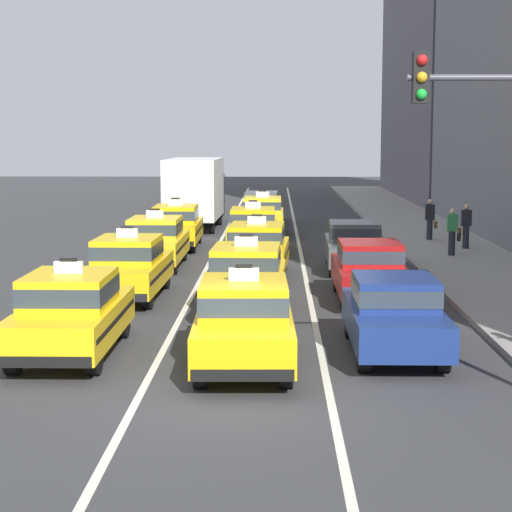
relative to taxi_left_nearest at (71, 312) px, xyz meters
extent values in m
plane|color=#353538|center=(3.36, -2.79, -0.88)|extent=(160.00, 160.00, 0.00)
cube|color=silver|center=(1.76, 17.21, -0.87)|extent=(0.14, 80.00, 0.01)
cube|color=silver|center=(4.96, 17.21, -0.87)|extent=(0.14, 80.00, 0.01)
cube|color=gray|center=(10.56, 12.21, -0.80)|extent=(4.00, 90.00, 0.15)
cylinder|color=black|center=(-0.74, 1.58, -0.56)|extent=(0.24, 0.64, 0.64)
cylinder|color=black|center=(0.74, 1.58, -0.56)|extent=(0.24, 0.64, 0.64)
cylinder|color=black|center=(-0.74, -1.48, -0.56)|extent=(0.24, 0.64, 0.64)
cylinder|color=black|center=(0.74, -1.48, -0.56)|extent=(0.24, 0.64, 0.64)
cube|color=yellow|center=(0.00, 0.05, -0.21)|extent=(1.80, 4.50, 0.70)
cube|color=black|center=(0.00, 0.05, -0.16)|extent=(1.82, 4.14, 0.10)
cube|color=yellow|center=(0.00, -0.10, 0.46)|extent=(1.60, 2.10, 0.64)
cube|color=#2D3842|center=(0.00, -0.10, 0.46)|extent=(1.62, 2.12, 0.35)
cube|color=white|center=(0.00, -0.10, 0.90)|extent=(0.56, 0.12, 0.24)
cube|color=black|center=(0.00, -0.10, 1.05)|extent=(0.32, 0.11, 0.06)
cube|color=black|center=(0.00, 2.26, -0.46)|extent=(1.71, 0.14, 0.20)
cube|color=black|center=(0.00, -2.16, -0.46)|extent=(1.71, 0.14, 0.20)
cylinder|color=black|center=(-0.59, 7.87, -0.56)|extent=(0.25, 0.64, 0.64)
cylinder|color=black|center=(0.89, 7.84, -0.56)|extent=(0.25, 0.64, 0.64)
cylinder|color=black|center=(-0.65, 4.81, -0.56)|extent=(0.25, 0.64, 0.64)
cylinder|color=black|center=(0.82, 4.78, -0.56)|extent=(0.25, 0.64, 0.64)
cube|color=yellow|center=(0.12, 6.32, -0.21)|extent=(1.89, 4.54, 0.70)
cube|color=black|center=(0.12, 6.32, -0.16)|extent=(1.90, 4.18, 0.10)
cube|color=yellow|center=(0.11, 6.17, 0.46)|extent=(1.64, 2.13, 0.64)
cube|color=#2D3842|center=(0.11, 6.17, 0.46)|extent=(1.66, 2.15, 0.35)
cube|color=white|center=(0.11, 6.17, 0.90)|extent=(0.56, 0.13, 0.24)
cube|color=black|center=(0.11, 6.17, 1.05)|extent=(0.32, 0.12, 0.06)
cube|color=black|center=(0.16, 8.53, -0.46)|extent=(1.71, 0.17, 0.20)
cube|color=black|center=(0.07, 4.12, -0.46)|extent=(1.71, 0.17, 0.20)
cylinder|color=black|center=(-0.67, 13.56, -0.56)|extent=(0.24, 0.64, 0.64)
cylinder|color=black|center=(0.81, 13.57, -0.56)|extent=(0.24, 0.64, 0.64)
cylinder|color=black|center=(-0.65, 10.50, -0.56)|extent=(0.24, 0.64, 0.64)
cylinder|color=black|center=(0.82, 10.51, -0.56)|extent=(0.24, 0.64, 0.64)
cube|color=yellow|center=(0.08, 12.03, -0.21)|extent=(1.82, 4.51, 0.70)
cube|color=black|center=(0.08, 12.03, -0.16)|extent=(1.84, 4.15, 0.10)
cube|color=yellow|center=(0.08, 11.88, 0.46)|extent=(1.61, 2.11, 0.64)
cube|color=#2D3842|center=(0.08, 11.88, 0.46)|extent=(1.63, 2.13, 0.35)
cube|color=white|center=(0.08, 11.88, 0.90)|extent=(0.56, 0.12, 0.24)
cube|color=black|center=(0.08, 11.88, 1.05)|extent=(0.32, 0.11, 0.06)
cube|color=black|center=(0.07, 14.24, -0.46)|extent=(1.71, 0.15, 0.20)
cube|color=black|center=(0.09, 9.82, -0.46)|extent=(1.71, 0.15, 0.20)
cylinder|color=black|center=(-0.58, 18.66, -0.56)|extent=(0.25, 0.64, 0.64)
cylinder|color=black|center=(0.90, 18.68, -0.56)|extent=(0.25, 0.64, 0.64)
cylinder|color=black|center=(-0.53, 15.60, -0.56)|extent=(0.25, 0.64, 0.64)
cylinder|color=black|center=(0.95, 15.62, -0.56)|extent=(0.25, 0.64, 0.64)
cube|color=yellow|center=(0.18, 17.14, -0.21)|extent=(1.87, 4.53, 0.70)
cube|color=black|center=(0.18, 17.14, -0.16)|extent=(1.88, 4.17, 0.10)
cube|color=yellow|center=(0.19, 16.99, 0.46)|extent=(1.63, 2.12, 0.64)
cube|color=#2D3842|center=(0.19, 16.99, 0.46)|extent=(1.65, 2.14, 0.35)
cube|color=white|center=(0.19, 16.99, 0.90)|extent=(0.56, 0.13, 0.24)
cube|color=black|center=(0.19, 16.99, 1.05)|extent=(0.32, 0.11, 0.06)
cube|color=black|center=(0.15, 19.35, -0.46)|extent=(1.71, 0.17, 0.20)
cube|color=black|center=(0.22, 14.93, -0.46)|extent=(1.71, 0.17, 0.20)
cylinder|color=black|center=(-0.62, 26.15, -0.56)|extent=(0.25, 0.65, 0.64)
cylinder|color=black|center=(1.28, 26.11, -0.56)|extent=(0.25, 0.65, 0.64)
cylinder|color=black|center=(-0.70, 22.25, -0.56)|extent=(0.25, 0.65, 0.64)
cylinder|color=black|center=(1.20, 22.21, -0.56)|extent=(0.25, 0.65, 0.64)
cube|color=black|center=(0.36, 27.11, 0.49)|extent=(2.15, 2.25, 2.10)
cube|color=#2D3842|center=(0.38, 28.18, 0.79)|extent=(1.93, 0.10, 0.76)
cube|color=silver|center=(0.28, 23.85, 1.04)|extent=(2.42, 5.25, 2.70)
cylinder|color=black|center=(2.68, 0.77, -0.56)|extent=(0.26, 0.65, 0.64)
cylinder|color=black|center=(4.16, 0.80, -0.56)|extent=(0.26, 0.65, 0.64)
cylinder|color=black|center=(2.75, -2.29, -0.56)|extent=(0.26, 0.65, 0.64)
cylinder|color=black|center=(4.23, -2.26, -0.56)|extent=(0.26, 0.65, 0.64)
cube|color=yellow|center=(3.46, -0.74, -0.21)|extent=(1.91, 4.54, 0.70)
cube|color=black|center=(3.46, -0.74, -0.16)|extent=(1.92, 4.18, 0.10)
cube|color=yellow|center=(3.46, -0.89, 0.46)|extent=(1.65, 2.14, 0.64)
cube|color=#2D3842|center=(3.46, -0.89, 0.46)|extent=(1.67, 2.16, 0.35)
cube|color=white|center=(3.46, -0.89, 0.90)|extent=(0.56, 0.13, 0.24)
cube|color=black|center=(3.46, -0.89, 1.05)|extent=(0.32, 0.12, 0.06)
cube|color=black|center=(3.40, 1.46, -0.46)|extent=(1.71, 0.18, 0.20)
cube|color=black|center=(3.51, -2.95, -0.46)|extent=(1.71, 0.18, 0.20)
cylinder|color=black|center=(2.65, 6.02, -0.56)|extent=(0.26, 0.65, 0.64)
cylinder|color=black|center=(4.13, 5.97, -0.56)|extent=(0.26, 0.65, 0.64)
cylinder|color=black|center=(2.54, 2.96, -0.56)|extent=(0.26, 0.65, 0.64)
cylinder|color=black|center=(4.02, 2.91, -0.56)|extent=(0.26, 0.65, 0.64)
cube|color=yellow|center=(3.33, 4.46, -0.21)|extent=(1.96, 4.56, 0.70)
cube|color=black|center=(3.33, 4.46, -0.16)|extent=(1.97, 4.20, 0.10)
cube|color=yellow|center=(3.33, 4.31, 0.46)|extent=(1.67, 2.16, 0.64)
cube|color=#2D3842|center=(3.33, 4.31, 0.46)|extent=(1.69, 2.18, 0.35)
cube|color=white|center=(3.33, 4.31, 0.90)|extent=(0.56, 0.14, 0.24)
cube|color=black|center=(3.33, 4.31, 1.05)|extent=(0.32, 0.12, 0.06)
cube|color=black|center=(3.41, 6.67, -0.46)|extent=(1.71, 0.20, 0.20)
cube|color=black|center=(3.26, 2.26, -0.46)|extent=(1.71, 0.20, 0.20)
cylinder|color=black|center=(2.81, 11.51, -0.56)|extent=(0.27, 0.65, 0.64)
cylinder|color=black|center=(4.29, 11.44, -0.56)|extent=(0.27, 0.65, 0.64)
cylinder|color=black|center=(2.66, 8.45, -0.56)|extent=(0.27, 0.65, 0.64)
cylinder|color=black|center=(4.14, 8.38, -0.56)|extent=(0.27, 0.65, 0.64)
cube|color=yellow|center=(3.48, 9.94, -0.21)|extent=(2.01, 4.58, 0.70)
cube|color=black|center=(3.48, 9.94, -0.16)|extent=(2.02, 4.22, 0.10)
cube|color=yellow|center=(3.47, 9.79, 0.46)|extent=(1.70, 2.17, 0.64)
cube|color=#2D3842|center=(3.47, 9.79, 0.46)|extent=(1.72, 2.20, 0.35)
cube|color=white|center=(3.47, 9.79, 0.90)|extent=(0.57, 0.15, 0.24)
cube|color=black|center=(3.47, 9.79, 1.05)|extent=(0.32, 0.13, 0.06)
cube|color=black|center=(3.58, 12.15, -0.46)|extent=(1.71, 0.22, 0.20)
cube|color=black|center=(3.37, 7.74, -0.46)|extent=(1.71, 0.22, 0.20)
cylinder|color=black|center=(2.45, 17.46, -0.56)|extent=(0.24, 0.64, 0.64)
cylinder|color=black|center=(3.93, 17.47, -0.56)|extent=(0.24, 0.64, 0.64)
cylinder|color=black|center=(2.46, 14.40, -0.56)|extent=(0.24, 0.64, 0.64)
cylinder|color=black|center=(3.94, 14.41, -0.56)|extent=(0.24, 0.64, 0.64)
cube|color=yellow|center=(3.20, 15.93, -0.21)|extent=(1.81, 4.50, 0.70)
cube|color=black|center=(3.20, 15.93, -0.16)|extent=(1.83, 4.14, 0.10)
cube|color=yellow|center=(3.20, 15.78, 0.46)|extent=(1.61, 2.10, 0.64)
cube|color=#2D3842|center=(3.20, 15.78, 0.46)|extent=(1.63, 2.12, 0.35)
cube|color=white|center=(3.20, 15.78, 0.90)|extent=(0.56, 0.12, 0.24)
cube|color=black|center=(3.20, 15.78, 1.05)|extent=(0.32, 0.11, 0.06)
cube|color=black|center=(3.19, 18.14, -0.46)|extent=(1.71, 0.14, 0.20)
cube|color=black|center=(3.20, 13.72, -0.46)|extent=(1.71, 0.14, 0.20)
cylinder|color=black|center=(2.73, 23.42, -0.56)|extent=(0.24, 0.64, 0.64)
cylinder|color=black|center=(4.21, 23.41, -0.56)|extent=(0.24, 0.64, 0.64)
cylinder|color=black|center=(2.71, 20.36, -0.56)|extent=(0.24, 0.64, 0.64)
cylinder|color=black|center=(4.19, 20.35, -0.56)|extent=(0.24, 0.64, 0.64)
cube|color=yellow|center=(3.46, 21.88, -0.21)|extent=(1.82, 4.51, 0.70)
cube|color=black|center=(3.46, 21.88, -0.16)|extent=(1.84, 4.15, 0.10)
cube|color=yellow|center=(3.46, 21.73, 0.46)|extent=(1.61, 2.11, 0.64)
cube|color=#2D3842|center=(3.46, 21.73, 0.46)|extent=(1.63, 2.13, 0.35)
cube|color=white|center=(3.46, 21.73, 0.90)|extent=(0.56, 0.12, 0.24)
cube|color=black|center=(3.46, 21.73, 1.05)|extent=(0.32, 0.11, 0.06)
cube|color=black|center=(3.47, 24.09, -0.46)|extent=(1.71, 0.15, 0.20)
cube|color=black|center=(3.45, 19.67, -0.46)|extent=(1.71, 0.15, 0.20)
cylinder|color=black|center=(2.67, 28.42, -0.56)|extent=(0.26, 0.65, 0.64)
cylinder|color=black|center=(4.11, 28.37, -0.56)|extent=(0.26, 0.65, 0.64)
cylinder|color=black|center=(2.56, 25.59, -0.56)|extent=(0.26, 0.65, 0.64)
cylinder|color=black|center=(4.00, 25.53, -0.56)|extent=(0.26, 0.65, 0.64)
cube|color=#4C5156|center=(3.33, 26.98, -0.23)|extent=(1.93, 4.37, 0.66)
cube|color=#4C5156|center=(3.33, 26.88, 0.40)|extent=(1.63, 1.96, 0.60)
cube|color=#2D3842|center=(3.33, 26.88, 0.40)|extent=(1.65, 1.98, 0.33)
cylinder|color=black|center=(5.68, 1.68, -0.56)|extent=(0.24, 0.64, 0.64)
cylinder|color=black|center=(7.12, 1.68, -0.56)|extent=(0.24, 0.64, 0.64)
cylinder|color=black|center=(5.69, -1.16, -0.56)|extent=(0.24, 0.64, 0.64)
cylinder|color=black|center=(7.13, -1.16, -0.56)|extent=(0.24, 0.64, 0.64)
cube|color=navy|center=(6.40, 0.26, -0.23)|extent=(1.77, 4.30, 0.66)
cube|color=navy|center=(6.40, 0.16, 0.40)|extent=(1.56, 1.90, 0.60)
cube|color=#2D3842|center=(6.40, 0.16, 0.40)|extent=(1.58, 1.92, 0.33)
cylinder|color=black|center=(5.79, 7.48, -0.56)|extent=(0.24, 0.64, 0.64)
cylinder|color=black|center=(7.23, 7.48, -0.56)|extent=(0.24, 0.64, 0.64)
cylinder|color=black|center=(5.79, 4.64, -0.56)|extent=(0.24, 0.64, 0.64)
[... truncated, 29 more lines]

